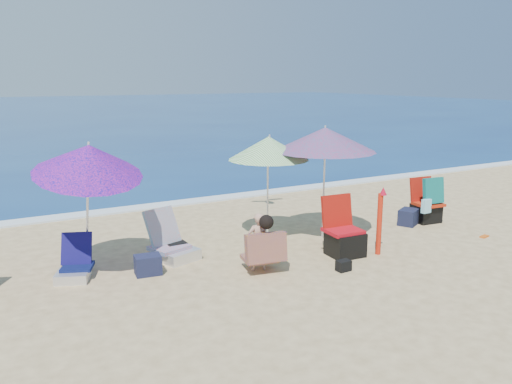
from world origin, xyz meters
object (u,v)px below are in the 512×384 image
furled_umbrella (380,218)px  umbrella_striped (269,148)px  camp_chair_left (344,238)px  person_center (261,244)px  chair_navy (75,267)px  umbrella_turquoise (325,139)px  camp_chair_right (427,206)px  chair_rainbow (172,246)px  umbrella_blue (88,160)px

furled_umbrella → umbrella_striped: bearing=126.4°
camp_chair_left → person_center: camp_chair_left is taller
umbrella_striped → camp_chair_left: (0.68, -1.41, -1.43)m
furled_umbrella → chair_navy: bearing=163.8°
umbrella_turquoise → chair_navy: umbrella_turquoise is taller
person_center → camp_chair_right: bearing=10.3°
furled_umbrella → chair_rainbow: bearing=154.9°
umbrella_striped → umbrella_blue: 3.27m
umbrella_turquoise → person_center: 2.53m
furled_umbrella → camp_chair_right: furled_umbrella is taller
umbrella_turquoise → furled_umbrella: size_ratio=1.80×
umbrella_turquoise → chair_rainbow: bearing=174.1°
umbrella_striped → chair_navy: bearing=-175.6°
chair_rainbow → camp_chair_left: (2.64, -1.23, 0.09)m
umbrella_turquoise → camp_chair_left: umbrella_turquoise is taller
umbrella_blue → chair_navy: size_ratio=2.88×
umbrella_striped → camp_chair_right: 3.82m
umbrella_striped → camp_chair_left: umbrella_striped is taller
umbrella_blue → camp_chair_left: bearing=-15.7°
umbrella_striped → umbrella_blue: size_ratio=0.90×
umbrella_blue → person_center: (2.31, -1.11, -1.35)m
chair_navy → chair_rainbow: chair_rainbow is taller
furled_umbrella → chair_rainbow: size_ratio=1.29×
umbrella_turquoise → camp_chair_left: (-0.24, -0.94, -1.58)m
umbrella_turquoise → person_center: bearing=-153.3°
umbrella_turquoise → umbrella_striped: bearing=152.7°
chair_navy → furled_umbrella: bearing=-16.2°
furled_umbrella → chair_navy: furled_umbrella is taller
umbrella_blue → camp_chair_right: bearing=-2.6°
camp_chair_left → camp_chair_right: 2.95m
umbrella_striped → chair_navy: umbrella_striped is taller
chair_navy → camp_chair_right: camp_chair_right is taller
umbrella_striped → camp_chair_right: umbrella_striped is taller
furled_umbrella → camp_chair_right: 2.54m
umbrella_turquoise → camp_chair_right: 3.02m
umbrella_turquoise → chair_navy: bearing=177.5°
chair_rainbow → chair_navy: bearing=-176.3°
umbrella_blue → camp_chair_right: (6.77, -0.30, -1.45)m
umbrella_blue → person_center: 2.90m
umbrella_turquoise → chair_rainbow: size_ratio=2.32×
camp_chair_left → umbrella_turquoise: bearing=75.8°
umbrella_striped → chair_rainbow: size_ratio=2.15×
umbrella_striped → camp_chair_right: (3.51, -0.60, -1.38)m
person_center → furled_umbrella: bearing=-7.0°
chair_rainbow → person_center: bearing=-50.4°
furled_umbrella → chair_rainbow: furled_umbrella is taller
chair_rainbow → camp_chair_right: bearing=-4.4°
furled_umbrella → person_center: (-2.18, 0.27, -0.20)m
umbrella_turquoise → camp_chair_right: size_ratio=2.19×
umbrella_turquoise → umbrella_blue: umbrella_blue is taller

